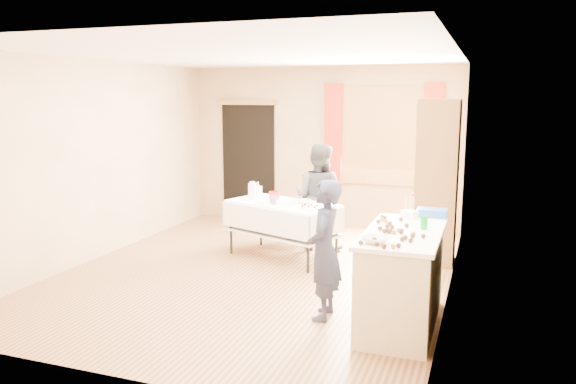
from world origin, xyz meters
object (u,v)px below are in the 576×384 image
at_px(party_table, 282,225).
at_px(chair, 307,223).
at_px(counter, 402,278).
at_px(woman, 319,197).
at_px(girl, 324,250).
at_px(cabinet, 437,182).

relative_size(party_table, chair, 1.72).
height_order(counter, party_table, counter).
height_order(chair, woman, woman).
distance_m(party_table, chair, 0.91).
relative_size(party_table, woman, 1.11).
bearing_deg(woman, party_table, 68.73).
relative_size(counter, chair, 1.50).
distance_m(counter, girl, 0.77).
distance_m(party_table, girl, 2.10).
height_order(chair, girl, girl).
xyz_separation_m(counter, woman, (-1.50, 2.30, 0.29)).
xyz_separation_m(chair, girl, (1.02, -2.67, 0.39)).
relative_size(cabinet, woman, 1.41).
height_order(counter, girl, girl).
bearing_deg(chair, party_table, -76.21).
relative_size(cabinet, party_table, 1.27).
xyz_separation_m(cabinet, girl, (-0.83, -2.28, -0.37)).
distance_m(cabinet, party_table, 2.07).
xyz_separation_m(counter, chair, (-1.76, 2.60, -0.17)).
relative_size(chair, woman, 0.65).
height_order(counter, woman, woman).
height_order(cabinet, woman, cabinet).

